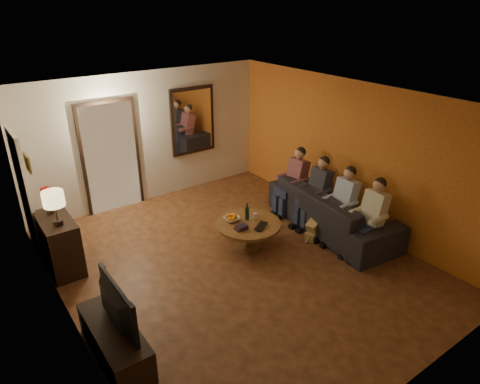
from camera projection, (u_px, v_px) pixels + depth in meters
floor at (236, 263)px, 6.81m from camera, size 5.00×6.00×0.01m
ceiling at (235, 100)px, 5.72m from camera, size 5.00×6.00×0.01m
back_wall at (148, 138)px, 8.47m from camera, size 5.00×0.02×2.60m
front_wall at (417, 294)px, 4.05m from camera, size 5.00×0.02×2.60m
left_wall at (59, 241)px, 4.94m from camera, size 0.02×6.00×2.60m
right_wall at (350, 155)px, 7.59m from camera, size 0.02×6.00×2.60m
orange_accent at (350, 155)px, 7.58m from camera, size 0.01×6.00×2.60m
kitchen_doorway at (111, 158)px, 8.14m from camera, size 1.00×0.06×2.10m
door_trim at (111, 158)px, 8.13m from camera, size 1.12×0.04×2.22m
fridge_glimpse at (124, 163)px, 8.34m from camera, size 0.45×0.03×1.70m
mirror_frame at (193, 121)px, 8.89m from camera, size 1.00×0.05×1.40m
mirror_glass at (193, 121)px, 8.87m from camera, size 0.86×0.02×1.26m
white_door at (25, 193)px, 6.77m from camera, size 0.06×0.85×2.04m
framed_art at (27, 163)px, 5.68m from camera, size 0.03×0.28×0.24m
art_canvas at (28, 163)px, 5.69m from camera, size 0.01×0.22×0.18m
dresser at (60, 244)px, 6.53m from camera, size 0.45×0.96×0.86m
table_lamp at (55, 208)px, 6.07m from camera, size 0.30×0.30×0.54m
flower_vase at (48, 200)px, 6.42m from camera, size 0.14×0.14×0.44m
tv_stand at (115, 342)px, 4.97m from camera, size 0.45×1.30×0.43m
tv at (110, 308)px, 4.76m from camera, size 0.98×0.13×0.57m
sofa at (332, 209)px, 7.66m from camera, size 2.73×1.33×0.77m
person_a at (370, 220)px, 6.85m from camera, size 0.60×0.40×1.20m
person_b at (342, 206)px, 7.30m from camera, size 0.60×0.40×1.20m
person_c at (317, 194)px, 7.74m from camera, size 0.60×0.40×1.20m
person_d at (294, 183)px, 8.18m from camera, size 0.60×0.40×1.20m
dog at (317, 222)px, 7.44m from camera, size 0.60×0.37×0.56m
coffee_table at (248, 234)px, 7.17m from camera, size 1.12×1.12×0.45m
bowl at (232, 219)px, 7.13m from camera, size 0.26×0.26×0.06m
oranges at (232, 215)px, 7.10m from camera, size 0.20×0.20×0.08m
wine_bottle at (247, 211)px, 7.11m from camera, size 0.07×0.07×0.31m
wine_glass at (255, 216)px, 7.19m from camera, size 0.06×0.06×0.10m
book_stack at (241, 227)px, 6.87m from camera, size 0.20×0.15×0.07m
laptop at (264, 227)px, 6.92m from camera, size 0.39×0.35×0.03m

